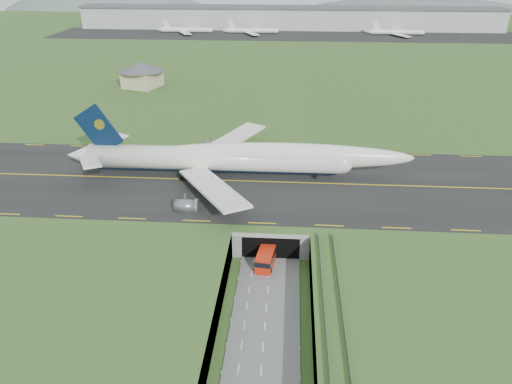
{
  "coord_description": "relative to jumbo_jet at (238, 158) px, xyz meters",
  "views": [
    {
      "loc": [
        3.28,
        -79.52,
        58.13
      ],
      "look_at": [
        -3.9,
        20.0,
        9.54
      ],
      "focal_mm": 35.0,
      "sensor_mm": 36.0,
      "label": 1
    }
  ],
  "objects": [
    {
      "name": "jumbo_jet",
      "position": [
        0.0,
        0.0,
        0.0
      ],
      "size": [
        87.6,
        57.63,
        19.06
      ],
      "rotation": [
        0.0,
        0.0,
        0.01
      ],
      "color": "white",
      "rests_on": "ground"
    },
    {
      "name": "distant_hills",
      "position": [
        73.91,
        394.27,
        -15.11
      ],
      "size": [
        700.0,
        91.0,
        60.0
      ],
      "color": "#4F5E58",
      "rests_on": "ground"
    },
    {
      "name": "shuttle_tram",
      "position": [
        8.75,
        -30.0,
        -9.25
      ],
      "size": [
        4.29,
        8.77,
        3.41
      ],
      "rotation": [
        0.0,
        0.0,
        -0.14
      ],
      "color": "red",
      "rests_on": "ground"
    },
    {
      "name": "guideway",
      "position": [
        20.53,
        -54.84,
        -5.79
      ],
      "size": [
        3.0,
        53.0,
        7.05
      ],
      "color": "#A8A8A3",
      "rests_on": "ground"
    },
    {
      "name": "tunnel_portal",
      "position": [
        9.53,
        -19.02,
        -7.78
      ],
      "size": [
        17.0,
        22.3,
        6.0
      ],
      "color": "gray",
      "rests_on": "ground"
    },
    {
      "name": "taxiway",
      "position": [
        9.53,
        -2.73,
        -5.02
      ],
      "size": [
        800.0,
        44.0,
        0.18
      ],
      "primitive_type": "cube",
      "color": "black",
      "rests_on": "airfield_deck"
    },
    {
      "name": "ground",
      "position": [
        9.53,
        -35.73,
        -11.11
      ],
      "size": [
        900.0,
        900.0,
        0.0
      ],
      "primitive_type": "plane",
      "color": "#385A24",
      "rests_on": "ground"
    },
    {
      "name": "service_building",
      "position": [
        -49.66,
        88.93,
        1.04
      ],
      "size": [
        23.75,
        23.75,
        10.39
      ],
      "rotation": [
        0.0,
        0.0,
        -0.29
      ],
      "color": "#BFAD8A",
      "rests_on": "ground"
    },
    {
      "name": "trench_road",
      "position": [
        9.53,
        -43.23,
        -11.01
      ],
      "size": [
        12.0,
        75.0,
        0.2
      ],
      "primitive_type": "cube",
      "color": "slate",
      "rests_on": "ground"
    },
    {
      "name": "airfield_deck",
      "position": [
        9.53,
        -35.73,
        -8.11
      ],
      "size": [
        800.0,
        800.0,
        6.0
      ],
      "primitive_type": "cube",
      "color": "gray",
      "rests_on": "ground"
    },
    {
      "name": "cargo_terminal",
      "position": [
        9.45,
        263.68,
        2.84
      ],
      "size": [
        320.0,
        67.0,
        15.6
      ],
      "color": "#B2B2B2",
      "rests_on": "ground"
    }
  ]
}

